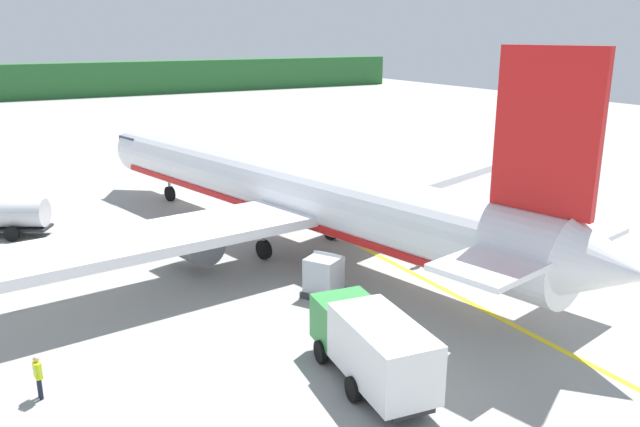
% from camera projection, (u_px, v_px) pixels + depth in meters
% --- Properties ---
extents(airliner_foreground, '(34.41, 41.34, 11.90)m').
position_uv_depth(airliner_foreground, '(288.00, 190.00, 37.55)').
color(airliner_foreground, white).
rests_on(airliner_foreground, ground).
extents(service_truck_fuel, '(3.02, 6.64, 2.74)m').
position_uv_depth(service_truck_fuel, '(371.00, 344.00, 22.93)').
color(service_truck_fuel, '#338C3F').
rests_on(service_truck_fuel, ground).
extents(service_truck_baggage, '(5.65, 4.42, 2.40)m').
position_uv_depth(service_truck_baggage, '(1.00, 214.00, 39.84)').
color(service_truck_baggage, white).
rests_on(service_truck_baggage, ground).
extents(cargo_container_near, '(2.35, 2.35, 2.08)m').
position_uv_depth(cargo_container_near, '(324.00, 276.00, 30.84)').
color(cargo_container_near, '#333338').
rests_on(cargo_container_near, ground).
extents(crew_marshaller, '(0.28, 0.63, 1.63)m').
position_uv_depth(crew_marshaller, '(38.00, 374.00, 22.10)').
color(crew_marshaller, '#191E33').
rests_on(crew_marshaller, ground).
extents(crew_loader_left, '(0.63, 0.24, 1.65)m').
position_uv_depth(crew_loader_left, '(420.00, 249.00, 34.84)').
color(crew_loader_left, '#191E33').
rests_on(crew_loader_left, ground).
extents(apron_guide_line, '(0.30, 60.00, 0.01)m').
position_uv_depth(apron_guide_line, '(380.00, 256.00, 36.46)').
color(apron_guide_line, yellow).
rests_on(apron_guide_line, ground).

